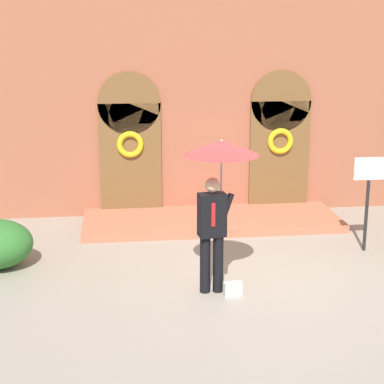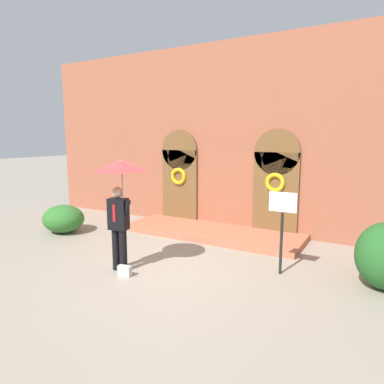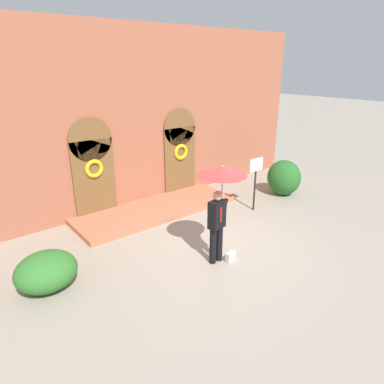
{
  "view_description": "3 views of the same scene",
  "coord_description": "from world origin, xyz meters",
  "views": [
    {
      "loc": [
        -1.88,
        -9.34,
        4.0
      ],
      "look_at": [
        -0.57,
        1.64,
        1.08
      ],
      "focal_mm": 60.0,
      "sensor_mm": 36.0,
      "label": 1
    },
    {
      "loc": [
        4.29,
        -5.6,
        2.81
      ],
      "look_at": [
        0.02,
        1.9,
        1.43
      ],
      "focal_mm": 32.0,
      "sensor_mm": 36.0,
      "label": 2
    },
    {
      "loc": [
        -5.39,
        -5.49,
        4.47
      ],
      "look_at": [
        -0.02,
        1.21,
        1.22
      ],
      "focal_mm": 32.0,
      "sensor_mm": 36.0,
      "label": 3
    }
  ],
  "objects": [
    {
      "name": "ground_plane",
      "position": [
        0.0,
        0.0,
        0.0
      ],
      "size": [
        80.0,
        80.0,
        0.0
      ],
      "primitive_type": "plane",
      "color": "gray"
    },
    {
      "name": "building_facade",
      "position": [
        -0.0,
        4.15,
        2.68
      ],
      "size": [
        14.0,
        2.3,
        5.6
      ],
      "color": "#9E563D",
      "rests_on": "ground"
    },
    {
      "name": "person_with_umbrella",
      "position": [
        -0.4,
        -0.3,
        1.91
      ],
      "size": [
        1.1,
        1.1,
        2.36
      ],
      "color": "black",
      "rests_on": "ground"
    },
    {
      "name": "handbag",
      "position": [
        -0.2,
        -0.5,
        0.11
      ],
      "size": [
        0.3,
        0.16,
        0.22
      ],
      "primitive_type": "cube",
      "rotation": [
        0.0,
        0.0,
        0.15
      ],
      "color": "#B7B7B2",
      "rests_on": "ground"
    },
    {
      "name": "sign_post",
      "position": [
        2.53,
        1.2,
        1.16
      ],
      "size": [
        0.56,
        0.06,
        1.72
      ],
      "color": "black",
      "rests_on": "ground"
    },
    {
      "name": "shrub_left",
      "position": [
        -3.97,
        1.13,
        0.41
      ],
      "size": [
        1.28,
        1.13,
        0.82
      ],
      "primitive_type": "ellipsoid",
      "color": "#2D6B28",
      "rests_on": "ground"
    },
    {
      "name": "shrub_right",
      "position": [
        4.42,
        1.49,
        0.63
      ],
      "size": [
        1.11,
        1.21,
        1.26
      ],
      "primitive_type": "ellipsoid",
      "color": "#235B23",
      "rests_on": "ground"
    }
  ]
}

